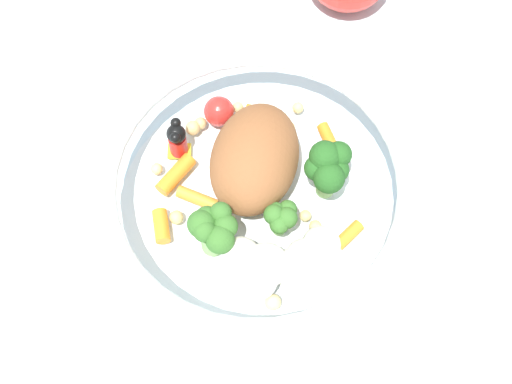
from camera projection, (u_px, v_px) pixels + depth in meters
name	position (u px, v px, depth m)	size (l,w,h in m)	color
ground_plane	(240.00, 217.00, 0.59)	(2.40, 2.40, 0.00)	silver
food_container	(262.00, 196.00, 0.56)	(0.22, 0.22, 0.07)	white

